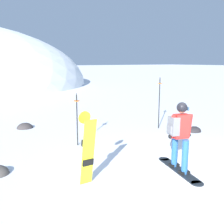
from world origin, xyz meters
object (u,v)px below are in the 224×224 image
rock_dark (194,132)px  rock_small (25,128)px  snowboarder_main (179,135)px  piste_marker_far (159,99)px  spare_snowboard (88,149)px  piste_marker_near (77,115)px

rock_dark → rock_small: 6.71m
rock_dark → rock_small: bearing=142.7°
snowboarder_main → piste_marker_far: bearing=53.7°
spare_snowboard → rock_small: (0.21, 5.84, -0.83)m
spare_snowboard → piste_marker_far: piste_marker_far is taller
spare_snowboard → rock_dark: spare_snowboard is taller
snowboarder_main → piste_marker_far: size_ratio=0.86×
piste_marker_near → piste_marker_far: size_ratio=0.82×
rock_small → piste_marker_near: bearing=-75.2°
snowboarder_main → piste_marker_far: 4.26m
snowboarder_main → piste_marker_near: size_ratio=1.04×
piste_marker_far → rock_small: 5.53m
snowboarder_main → rock_dark: 4.14m
rock_dark → rock_small: rock_small is taller
spare_snowboard → rock_dark: size_ratio=2.87×
piste_marker_near → rock_dark: bearing=-11.5°
piste_marker_near → spare_snowboard: bearing=-111.2°
piste_marker_far → rock_small: (-4.54, 2.93, -1.18)m
snowboarder_main → piste_marker_near: 3.42m
spare_snowboard → rock_small: spare_snowboard is taller
piste_marker_near → piste_marker_far: piste_marker_far is taller
snowboarder_main → rock_dark: snowboarder_main is taller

